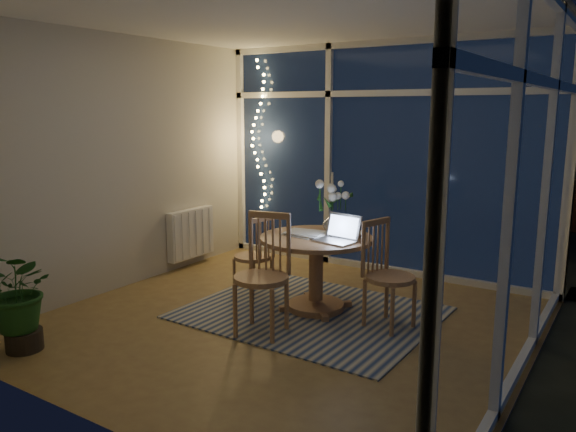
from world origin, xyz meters
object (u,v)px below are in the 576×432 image
(dining_table, at_px, (316,274))
(chair_front, at_px, (261,275))
(flower_vase, at_px, (332,221))
(chair_right, at_px, (390,275))
(laptop, at_px, (335,228))
(chair_left, at_px, (253,255))
(potted_plant, at_px, (21,303))

(dining_table, height_order, chair_front, chair_front)
(dining_table, height_order, flower_vase, flower_vase)
(chair_right, xyz_separation_m, laptop, (-0.50, -0.06, 0.36))
(chair_left, xyz_separation_m, chair_front, (0.66, -0.78, 0.09))
(chair_front, relative_size, laptop, 2.95)
(laptop, bearing_deg, potted_plant, -122.92)
(chair_right, height_order, potted_plant, chair_right)
(dining_table, distance_m, potted_plant, 2.49)
(chair_left, distance_m, flower_vase, 0.90)
(laptop, bearing_deg, flower_vase, 131.25)
(flower_vase, bearing_deg, chair_right, -21.96)
(chair_front, relative_size, flower_vase, 4.89)
(chair_right, distance_m, potted_plant, 2.96)
(chair_left, distance_m, potted_plant, 2.16)
(dining_table, distance_m, flower_vase, 0.52)
(chair_left, height_order, chair_front, chair_front)
(flower_vase, xyz_separation_m, potted_plant, (-1.50, -2.25, -0.43))
(potted_plant, bearing_deg, flower_vase, 56.37)
(dining_table, relative_size, chair_left, 1.23)
(dining_table, bearing_deg, chair_front, -96.89)
(dining_table, distance_m, chair_right, 0.76)
(dining_table, relative_size, laptop, 2.98)
(chair_front, xyz_separation_m, potted_plant, (-1.38, -1.25, -0.13))
(dining_table, xyz_separation_m, chair_right, (0.75, -0.04, 0.12))
(chair_front, bearing_deg, dining_table, 70.89)
(chair_right, xyz_separation_m, potted_plant, (-2.22, -1.96, -0.09))
(chair_left, distance_m, laptop, 1.08)
(chair_left, height_order, potted_plant, chair_left)
(flower_vase, distance_m, potted_plant, 2.74)
(chair_right, height_order, laptop, laptop)
(dining_table, height_order, chair_left, chair_left)
(laptop, height_order, potted_plant, laptop)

